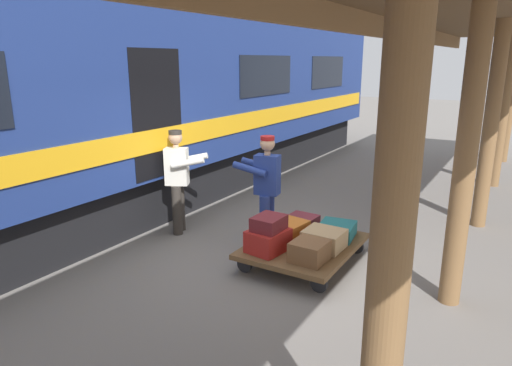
% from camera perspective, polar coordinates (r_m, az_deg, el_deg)
% --- Properties ---
extents(ground_plane, '(60.00, 60.00, 0.00)m').
position_cam_1_polar(ground_plane, '(6.68, 3.01, -9.49)').
color(ground_plane, slate).
extents(platform_canopy, '(3.20, 18.95, 3.56)m').
position_cam_1_polar(platform_canopy, '(5.44, 25.81, 18.75)').
color(platform_canopy, brown).
rests_on(platform_canopy, ground_plane).
extents(train_car, '(3.02, 19.64, 4.00)m').
position_cam_1_polar(train_car, '(8.49, -19.71, 9.38)').
color(train_car, navy).
rests_on(train_car, ground_plane).
extents(luggage_cart, '(1.36, 1.73, 0.28)m').
position_cam_1_polar(luggage_cart, '(6.54, 5.93, -7.83)').
color(luggage_cart, brown).
rests_on(luggage_cart, ground_plane).
extents(suitcase_tan_vintage, '(0.53, 0.47, 0.25)m').
position_cam_1_polar(suitcase_tan_vintage, '(6.36, 8.47, -6.93)').
color(suitcase_tan_vintage, tan).
rests_on(suitcase_tan_vintage, luggage_cart).
extents(suitcase_burgundy_valise, '(0.46, 0.63, 0.18)m').
position_cam_1_polar(suitcase_burgundy_valise, '(7.01, 5.36, -5.03)').
color(suitcase_burgundy_valise, maroon).
rests_on(suitcase_burgundy_valise, luggage_cart).
extents(suitcase_teal_softside, '(0.55, 0.59, 0.20)m').
position_cam_1_polar(suitcase_teal_softside, '(6.78, 10.03, -5.81)').
color(suitcase_teal_softside, '#1E666B').
rests_on(suitcase_teal_softside, luggage_cart).
extents(suitcase_orange_carryall, '(0.58, 0.68, 0.25)m').
position_cam_1_polar(suitcase_orange_carryall, '(6.60, 3.56, -5.96)').
color(suitcase_orange_carryall, '#CC6B23').
rests_on(suitcase_orange_carryall, luggage_cart).
extents(suitcase_brown_leather, '(0.43, 0.45, 0.26)m').
position_cam_1_polar(suitcase_brown_leather, '(5.95, 6.68, -8.41)').
color(suitcase_brown_leather, brown).
rests_on(suitcase_brown_leather, luggage_cart).
extents(suitcase_red_plastic, '(0.51, 0.59, 0.30)m').
position_cam_1_polar(suitcase_red_plastic, '(6.20, 1.51, -7.15)').
color(suitcase_red_plastic, '#AD231E').
rests_on(suitcase_red_plastic, luggage_cart).
extents(suitcase_maroon_trunk, '(0.37, 0.44, 0.19)m').
position_cam_1_polar(suitcase_maroon_trunk, '(6.12, 1.61, -5.00)').
color(suitcase_maroon_trunk, maroon).
rests_on(suitcase_maroon_trunk, suitcase_red_plastic).
extents(porter_in_overalls, '(0.71, 0.50, 1.70)m').
position_cam_1_polar(porter_in_overalls, '(6.89, 1.24, -0.51)').
color(porter_in_overalls, navy).
rests_on(porter_in_overalls, ground_plane).
extents(porter_by_door, '(0.74, 0.61, 1.70)m').
position_cam_1_polar(porter_by_door, '(7.51, -9.63, 0.60)').
color(porter_by_door, '#332D28').
rests_on(porter_by_door, ground_plane).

